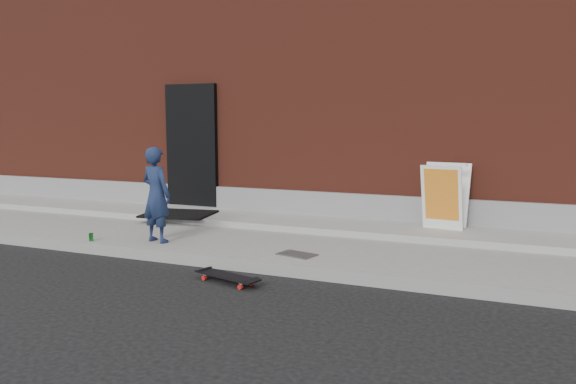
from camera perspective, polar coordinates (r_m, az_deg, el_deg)
The scene contains 10 objects.
ground at distance 7.00m, azimuth -4.49°, elevation -8.12°, with size 80.00×80.00×0.00m, color black.
sidewalk at distance 8.31m, azimuth 0.27°, elevation -5.11°, with size 20.00×3.00×0.15m, color slate.
apron at distance 9.10m, azimuth 2.45°, elevation -3.22°, with size 20.00×1.20×0.10m, color gray.
building at distance 13.37m, azimuth 9.49°, elevation 9.91°, with size 20.00×8.10×5.00m.
child at distance 8.08m, azimuth -13.24°, elevation -0.28°, with size 0.49×0.32×1.34m, color #192648.
skateboard at distance 6.55m, azimuth -6.19°, elevation -8.53°, with size 0.86×0.43×0.09m.
pizza_sign at distance 8.71m, azimuth 15.68°, elevation -0.35°, with size 0.68×0.77×0.99m.
soda_can at distance 8.49m, azimuth -19.37°, elevation -4.35°, with size 0.06×0.06×0.11m, color #198124.
doormat at distance 9.81m, azimuth -11.03°, elevation -2.20°, with size 1.13×0.91×0.03m, color black.
utility_plate at distance 7.21m, azimuth 0.92°, elevation -6.36°, with size 0.47×0.30×0.01m, color #59585E.
Camera 1 is at (3.11, -5.99, 1.85)m, focal length 35.00 mm.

